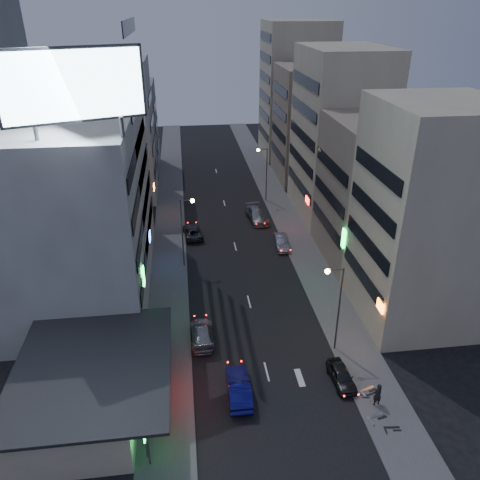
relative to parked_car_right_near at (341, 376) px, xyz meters
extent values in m
plane|color=black|center=(-5.60, -2.13, -0.65)|extent=(180.00, 180.00, 0.00)
cube|color=#4C4C4F|center=(-13.60, 27.87, -0.59)|extent=(4.00, 120.00, 0.12)
cube|color=#4C4C4F|center=(2.40, 27.87, -0.59)|extent=(4.00, 120.00, 0.12)
cube|color=beige|center=(-19.60, -0.13, 1.15)|extent=(8.00, 12.00, 3.60)
cube|color=black|center=(-18.60, -0.13, 3.10)|extent=(11.00, 13.00, 0.25)
cube|color=black|center=(-14.50, -0.13, 2.45)|extent=(0.12, 4.00, 0.90)
cube|color=#FF1E14|center=(-14.42, -0.13, 2.45)|extent=(0.04, 3.70, 0.70)
cube|color=#BBBBB6|center=(-22.60, 17.87, 8.35)|extent=(14.00, 24.00, 18.00)
cube|color=beige|center=(9.40, 8.37, 9.35)|extent=(10.00, 11.00, 20.00)
cube|color=gray|center=(9.90, 19.87, 7.35)|extent=(11.00, 12.00, 16.00)
cube|color=beige|center=(9.40, 32.87, 10.35)|extent=(10.00, 14.00, 22.00)
cube|color=#BBBBB6|center=(-21.10, 42.87, 9.35)|extent=(11.00, 10.00, 20.00)
cube|color=gray|center=(-21.60, 55.87, 6.85)|extent=(12.00, 10.00, 15.00)
cube|color=gray|center=(9.90, 47.87, 8.35)|extent=(11.00, 12.00, 18.00)
cube|color=beige|center=(10.40, 61.87, 11.35)|extent=(12.00, 12.00, 24.00)
cylinder|color=#595B60|center=(-21.60, 7.87, 18.10)|extent=(0.30, 0.30, 1.50)
cylinder|color=#595B60|center=(-15.60, 7.87, 18.10)|extent=(0.30, 0.30, 1.50)
cube|color=black|center=(-18.60, 7.87, 21.05)|extent=(9.52, 3.75, 5.00)
cube|color=#B7E4F5|center=(-18.52, 7.67, 21.05)|extent=(9.04, 3.34, 4.60)
cylinder|color=#595B60|center=(0.70, 3.87, 3.47)|extent=(0.16, 0.16, 8.00)
cylinder|color=#595B60|center=(0.00, 3.87, 7.37)|extent=(1.40, 0.10, 0.10)
sphere|color=#FFD88C|center=(-0.60, 3.87, 7.27)|extent=(0.44, 0.44, 0.44)
cylinder|color=#595B60|center=(-11.90, 19.87, 3.47)|extent=(0.16, 0.16, 8.00)
cylinder|color=#595B60|center=(-11.20, 19.87, 7.37)|extent=(1.40, 0.10, 0.10)
sphere|color=#FFD88C|center=(-10.60, 19.87, 7.27)|extent=(0.44, 0.44, 0.44)
cylinder|color=#595B60|center=(0.70, 37.87, 3.47)|extent=(0.16, 0.16, 8.00)
cylinder|color=#595B60|center=(0.00, 37.87, 7.37)|extent=(1.40, 0.10, 0.10)
sphere|color=#FFD88C|center=(-0.60, 37.87, 7.27)|extent=(0.44, 0.44, 0.44)
imported|color=#25252A|center=(0.00, 0.00, 0.00)|extent=(1.72, 3.87, 1.29)
imported|color=#A1A3A9|center=(0.00, 22.99, 0.05)|extent=(1.72, 4.30, 1.39)
imported|color=#2B2B31|center=(-10.66, 27.34, 0.03)|extent=(2.69, 5.04, 1.35)
imported|color=gray|center=(-1.73, 31.18, 0.18)|extent=(2.88, 5.89, 1.65)
imported|color=navy|center=(-8.16, -0.37, 0.15)|extent=(1.76, 4.86, 1.59)
imported|color=gray|center=(-10.60, 6.58, 0.05)|extent=(1.99, 4.83, 1.40)
imported|color=black|center=(1.82, -2.65, 0.45)|extent=(0.80, 0.61, 1.94)
camera|label=1|loc=(-11.39, -26.57, 26.14)|focal=35.00mm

